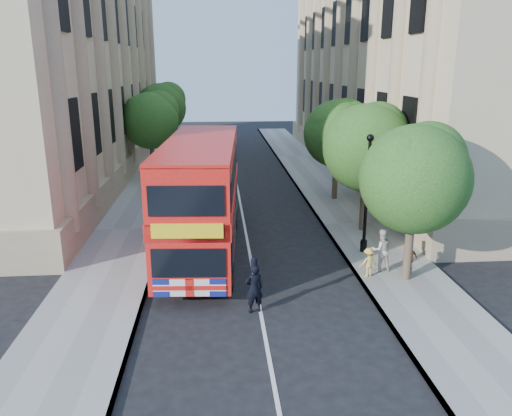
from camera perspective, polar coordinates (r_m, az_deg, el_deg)
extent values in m
plane|color=black|center=(16.34, 0.83, -13.38)|extent=(120.00, 120.00, 0.00)
cube|color=gray|center=(26.42, 11.28, -1.83)|extent=(3.50, 80.00, 0.12)
cube|color=gray|center=(25.82, -14.13, -2.43)|extent=(3.50, 80.00, 0.12)
cube|color=tan|center=(41.08, 17.87, 16.67)|extent=(12.00, 38.00, 18.00)
cube|color=tan|center=(40.15, -23.60, 16.16)|extent=(12.00, 38.00, 18.00)
cylinder|color=#473828|center=(19.73, 17.05, -4.22)|extent=(0.32, 0.32, 2.86)
sphere|color=#1E4517|center=(19.02, 17.69, 3.15)|extent=(4.00, 4.00, 4.00)
sphere|color=#1E4517|center=(19.49, 19.06, 5.28)|extent=(2.80, 2.80, 2.80)
sphere|color=#1E4517|center=(18.46, 16.73, 4.51)|extent=(2.60, 2.60, 2.60)
cylinder|color=#473828|center=(25.11, 12.17, 0.60)|extent=(0.32, 0.32, 2.99)
sphere|color=#1E4517|center=(24.54, 12.54, 6.73)|extent=(4.20, 4.20, 4.20)
sphere|color=#1E4517|center=(25.01, 13.70, 8.40)|extent=(2.94, 2.94, 2.94)
sphere|color=#1E4517|center=(24.04, 11.68, 7.91)|extent=(2.73, 2.73, 2.73)
cylinder|color=#473828|center=(30.74, 9.03, 3.49)|extent=(0.32, 0.32, 2.90)
sphere|color=#1E4517|center=(30.29, 9.25, 8.37)|extent=(4.00, 4.00, 4.00)
sphere|color=#1E4517|center=(30.74, 10.23, 9.68)|extent=(2.80, 2.80, 2.80)
sphere|color=#1E4517|center=(29.82, 8.48, 9.31)|extent=(2.60, 2.60, 2.60)
cylinder|color=#473828|center=(37.04, -11.74, 5.55)|extent=(0.32, 0.32, 2.99)
sphere|color=#1E4517|center=(36.66, -11.99, 9.73)|extent=(4.00, 4.00, 4.00)
sphere|color=#1E4517|center=(36.92, -11.03, 10.89)|extent=(2.80, 2.80, 2.80)
sphere|color=#1E4517|center=(36.38, -12.89, 10.50)|extent=(2.60, 2.60, 2.60)
cylinder|color=#473828|center=(44.87, -10.55, 7.52)|extent=(0.32, 0.32, 3.17)
sphere|color=#1E4517|center=(44.55, -10.74, 11.18)|extent=(4.20, 4.20, 4.20)
sphere|color=#1E4517|center=(44.84, -9.95, 12.17)|extent=(2.94, 2.94, 2.94)
sphere|color=#1E4517|center=(44.27, -11.47, 11.86)|extent=(2.73, 2.73, 2.73)
cylinder|color=black|center=(22.49, 12.19, -4.24)|extent=(0.30, 0.30, 0.50)
cylinder|color=black|center=(21.82, 12.53, 1.31)|extent=(0.14, 0.14, 5.00)
sphere|color=black|center=(21.34, 12.94, 7.82)|extent=(0.32, 0.32, 0.32)
cube|color=red|center=(21.43, -6.23, 1.58)|extent=(3.45, 10.77, 4.41)
cube|color=black|center=(21.69, -6.15, -0.92)|extent=(3.47, 10.11, 1.01)
cube|color=black|center=(21.17, -6.32, 4.59)|extent=(3.47, 10.11, 1.01)
cube|color=yellow|center=(16.32, -7.86, -2.60)|extent=(2.35, 0.23, 0.50)
cylinder|color=black|center=(18.77, -10.91, -7.70)|extent=(0.38, 1.13, 1.12)
cylinder|color=black|center=(18.51, -3.11, -7.78)|extent=(0.38, 1.13, 1.12)
cylinder|color=black|center=(25.52, -8.22, -1.14)|extent=(0.38, 1.13, 1.12)
cylinder|color=black|center=(25.32, -2.54, -1.12)|extent=(0.38, 1.13, 1.12)
cube|color=black|center=(26.16, -5.91, 1.58)|extent=(2.45, 2.24, 2.38)
cube|color=black|center=(25.16, -6.17, 1.66)|extent=(2.04, 0.29, 0.79)
cube|color=black|center=(28.52, -5.36, 3.28)|extent=(2.59, 3.82, 2.84)
cube|color=black|center=(28.19, -5.43, 0.27)|extent=(2.53, 5.61, 0.28)
cylinder|color=black|center=(26.47, -8.07, -0.74)|extent=(0.33, 0.93, 0.91)
cylinder|color=black|center=(26.24, -3.65, -0.76)|extent=(0.33, 0.93, 0.91)
cylinder|color=black|center=(30.04, -7.02, 1.32)|extent=(0.33, 0.93, 0.91)
cylinder|color=black|center=(29.84, -3.13, 1.32)|extent=(0.33, 0.93, 0.91)
imported|color=black|center=(16.81, -0.21, -9.20)|extent=(0.71, 0.56, 1.71)
imported|color=beige|center=(20.41, 14.12, -4.67)|extent=(0.85, 0.67, 1.71)
imported|color=#C05F21|center=(20.43, 17.15, -5.60)|extent=(0.79, 0.56, 1.24)
imported|color=gold|center=(19.84, 12.74, -6.05)|extent=(0.83, 0.60, 1.16)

